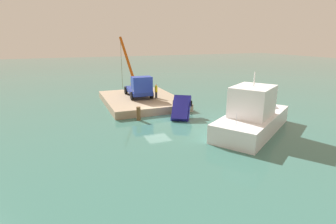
{
  "coord_description": "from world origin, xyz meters",
  "views": [
    {
      "loc": [
        25.59,
        -9.0,
        8.02
      ],
      "look_at": [
        0.51,
        1.03,
        0.51
      ],
      "focal_mm": 28.29,
      "sensor_mm": 36.0,
      "label": 1
    }
  ],
  "objects_px": {
    "crane_truck": "(139,86)",
    "salvaged_car": "(180,113)",
    "dock_worker": "(156,91)",
    "moored_yacht": "(257,119)"
  },
  "relations": [
    {
      "from": "crane_truck",
      "to": "salvaged_car",
      "type": "bearing_deg",
      "value": 15.13
    },
    {
      "from": "dock_worker",
      "to": "salvaged_car",
      "type": "distance_m",
      "value": 6.81
    },
    {
      "from": "crane_truck",
      "to": "dock_worker",
      "type": "bearing_deg",
      "value": 55.79
    },
    {
      "from": "crane_truck",
      "to": "dock_worker",
      "type": "distance_m",
      "value": 2.31
    },
    {
      "from": "salvaged_car",
      "to": "moored_yacht",
      "type": "distance_m",
      "value": 7.52
    },
    {
      "from": "dock_worker",
      "to": "moored_yacht",
      "type": "relative_size",
      "value": 0.14
    },
    {
      "from": "moored_yacht",
      "to": "salvaged_car",
      "type": "bearing_deg",
      "value": -132.82
    },
    {
      "from": "salvaged_car",
      "to": "crane_truck",
      "type": "bearing_deg",
      "value": -164.87
    },
    {
      "from": "crane_truck",
      "to": "moored_yacht",
      "type": "height_order",
      "value": "crane_truck"
    },
    {
      "from": "crane_truck",
      "to": "moored_yacht",
      "type": "relative_size",
      "value": 0.71
    }
  ]
}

